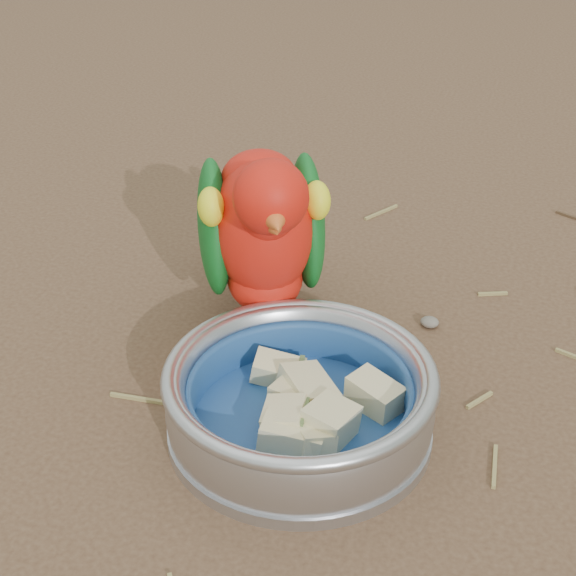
% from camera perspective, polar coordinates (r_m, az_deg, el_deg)
% --- Properties ---
extents(ground, '(60.00, 60.00, 0.00)m').
position_cam_1_polar(ground, '(0.76, -6.30, -5.59)').
color(ground, brown).
extents(food_bowl, '(0.21, 0.21, 0.02)m').
position_cam_1_polar(food_bowl, '(0.69, 0.76, -8.87)').
color(food_bowl, '#B2B2BA').
rests_on(food_bowl, ground).
extents(bowl_wall, '(0.21, 0.21, 0.04)m').
position_cam_1_polar(bowl_wall, '(0.68, 0.78, -6.92)').
color(bowl_wall, '#B2B2BA').
rests_on(bowl_wall, food_bowl).
extents(fruit_wedges, '(0.12, 0.12, 0.03)m').
position_cam_1_polar(fruit_wedges, '(0.68, 0.77, -7.38)').
color(fruit_wedges, beige).
rests_on(fruit_wedges, food_bowl).
extents(lory_parrot, '(0.20, 0.26, 0.19)m').
position_cam_1_polar(lory_parrot, '(0.76, -1.60, 2.83)').
color(lory_parrot, red).
rests_on(lory_parrot, ground).
extents(ground_debris, '(0.90, 0.80, 0.01)m').
position_cam_1_polar(ground_debris, '(0.82, -3.40, -2.15)').
color(ground_debris, '#94854D').
rests_on(ground_debris, ground).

